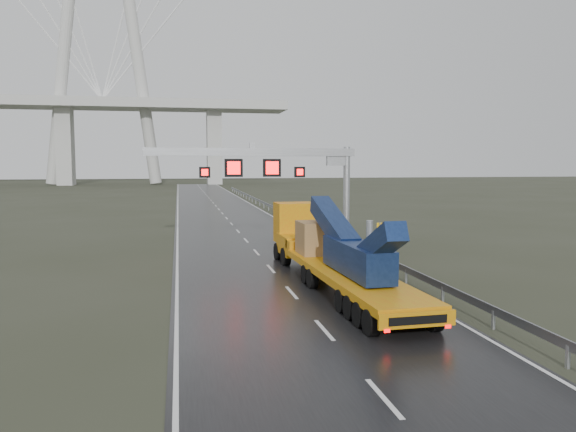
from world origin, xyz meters
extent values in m
plane|color=#2D2F21|center=(0.00, 0.00, 0.00)|extent=(400.00, 400.00, 0.00)
cube|color=black|center=(0.00, 40.00, 0.01)|extent=(11.00, 200.00, 0.02)
cube|color=beige|center=(6.90, 18.00, 0.15)|extent=(1.20, 1.20, 0.30)
cylinder|color=gray|center=(6.90, 18.00, 3.60)|extent=(0.48, 0.48, 7.20)
cube|color=gray|center=(0.00, 18.00, 6.80)|extent=(14.80, 0.55, 0.55)
cube|color=gray|center=(6.10, 18.00, 6.30)|extent=(1.40, 0.35, 0.90)
cube|color=gray|center=(0.00, 18.00, 7.25)|extent=(0.35, 0.35, 0.35)
cube|color=black|center=(-1.30, 17.95, 5.70)|extent=(1.25, 0.25, 1.25)
cube|color=#FF0C0C|center=(-1.30, 17.81, 5.70)|extent=(0.90, 0.02, 0.90)
cube|color=black|center=(1.40, 17.95, 5.70)|extent=(1.25, 0.25, 1.25)
cube|color=#FF0C0C|center=(1.40, 17.81, 5.70)|extent=(0.90, 0.02, 0.90)
cube|color=black|center=(-3.30, 17.95, 5.40)|extent=(0.75, 0.25, 0.75)
cube|color=#FF0C0C|center=(-3.30, 17.81, 5.40)|extent=(0.54, 0.02, 0.54)
cube|color=black|center=(3.40, 17.95, 5.40)|extent=(0.75, 0.25, 0.75)
cube|color=#FF0C0C|center=(3.40, 17.81, 5.40)|extent=(0.54, 0.02, 0.54)
cube|color=beige|center=(-35.00, 140.00, 10.50)|extent=(4.00, 6.00, 21.00)
cube|color=beige|center=(5.00, 140.00, 10.50)|extent=(4.00, 6.00, 21.00)
cube|color=#C7960B|center=(2.44, 2.87, 1.01)|extent=(3.16, 13.54, 0.34)
cube|color=#C7960B|center=(2.68, -4.00, 0.82)|extent=(2.79, 0.21, 0.53)
cube|color=black|center=(2.69, -4.07, 0.82)|extent=(2.11, 0.09, 0.29)
cube|color=#FF0505|center=(1.58, -4.11, 0.53)|extent=(0.21, 0.05, 0.12)
cube|color=#FF0505|center=(3.79, -4.03, 0.53)|extent=(0.21, 0.05, 0.12)
cube|color=#C7960B|center=(2.19, 9.97, 1.39)|extent=(2.54, 1.24, 0.48)
cube|color=#C7960B|center=(2.14, 11.51, 1.15)|extent=(2.60, 2.97, 1.15)
cube|color=#C7960B|center=(2.08, 13.24, 2.31)|extent=(2.47, 2.00, 2.50)
cube|color=black|center=(2.04, 14.22, 2.59)|extent=(2.21, 0.13, 1.15)
cube|color=#0F1F46|center=(2.48, 1.91, 1.92)|extent=(1.55, 5.81, 1.35)
cube|color=#0F1F46|center=(2.36, 5.27, 3.07)|extent=(1.15, 5.32, 2.46)
cube|color=#0F1F46|center=(2.56, -0.49, 2.79)|extent=(1.00, 3.84, 2.32)
cylinder|color=gray|center=(3.05, 1.93, 2.79)|extent=(0.30, 0.30, 1.54)
cube|color=#9C7646|center=(2.27, 7.86, 2.04)|extent=(2.19, 2.19, 1.73)
cylinder|color=black|center=(2.60, -1.45, 0.48)|extent=(2.82, 1.06, 0.96)
cylinder|color=black|center=(2.36, 5.27, 0.48)|extent=(2.82, 1.06, 0.96)
cylinder|color=black|center=(2.09, 13.04, 0.53)|extent=(2.63, 1.15, 1.06)
cylinder|color=gray|center=(7.92, 13.76, 1.07)|extent=(0.07, 0.07, 2.15)
cylinder|color=gray|center=(8.82, 13.76, 1.07)|extent=(0.07, 0.07, 2.15)
cube|color=#F6B30C|center=(8.37, 13.76, 1.92)|extent=(1.23, 0.34, 0.36)
cube|color=brown|center=(8.37, 13.76, 1.47)|extent=(1.23, 0.34, 0.40)
cube|color=red|center=(6.00, 18.79, 0.60)|extent=(0.78, 0.54, 1.20)
camera|label=1|loc=(-5.08, -21.18, 6.05)|focal=35.00mm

